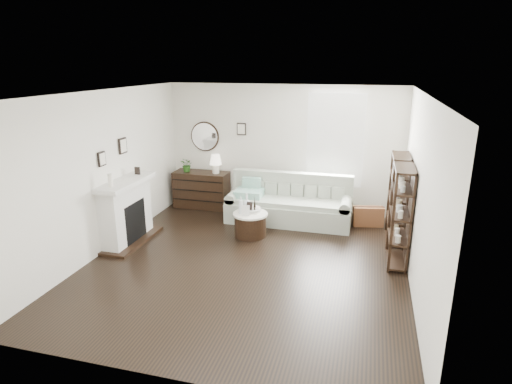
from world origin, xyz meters
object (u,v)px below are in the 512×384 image
(sofa, at_px, (289,206))
(pedestal_table, at_px, (250,210))
(dresser, at_px, (202,189))
(drum_table, at_px, (250,224))

(sofa, bearing_deg, pedestal_table, -125.89)
(pedestal_table, bearing_deg, dresser, 140.38)
(dresser, bearing_deg, drum_table, -41.80)
(drum_table, bearing_deg, pedestal_table, 106.66)
(drum_table, bearing_deg, dresser, 138.20)
(pedestal_table, bearing_deg, sofa, 54.11)
(drum_table, height_order, pedestal_table, pedestal_table)
(sofa, xyz_separation_m, drum_table, (-0.56, -0.96, -0.09))
(drum_table, distance_m, pedestal_table, 0.27)
(sofa, relative_size, drum_table, 3.85)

